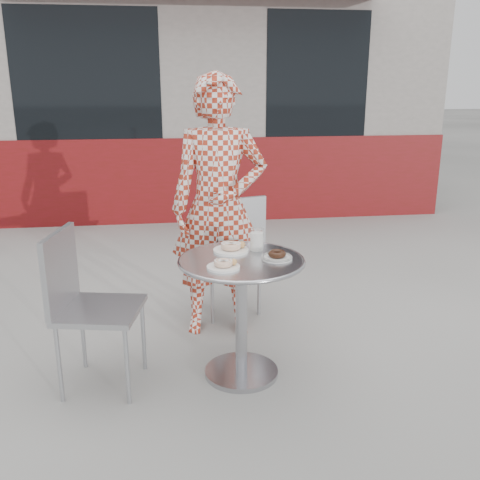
{
  "coord_description": "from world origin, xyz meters",
  "views": [
    {
      "loc": [
        -0.36,
        -2.67,
        1.62
      ],
      "look_at": [
        0.03,
        0.17,
        0.77
      ],
      "focal_mm": 40.0,
      "sensor_mm": 36.0,
      "label": 1
    }
  ],
  "objects": [
    {
      "name": "ground",
      "position": [
        0.0,
        0.0,
        0.0
      ],
      "size": [
        60.0,
        60.0,
        0.0
      ],
      "primitive_type": "plane",
      "color": "#A19E99",
      "rests_on": "ground"
    },
    {
      "name": "chair_far",
      "position": [
        0.04,
        0.95,
        0.27
      ],
      "size": [
        0.52,
        0.52,
        0.88
      ],
      "rotation": [
        0.0,
        0.0,
        3.42
      ],
      "color": "#A7AAAF",
      "rests_on": "ground"
    },
    {
      "name": "storefront",
      "position": [
        -0.0,
        5.56,
        1.49
      ],
      "size": [
        6.02,
        4.55,
        3.0
      ],
      "color": "gray",
      "rests_on": "ground"
    },
    {
      "name": "plate_near",
      "position": [
        -0.09,
        -0.09,
        0.72
      ],
      "size": [
        0.17,
        0.17,
        0.05
      ],
      "rotation": [
        0.0,
        0.0,
        -0.2
      ],
      "color": "white",
      "rests_on": "bistro_table"
    },
    {
      "name": "bistro_table",
      "position": [
        0.02,
        0.04,
        0.53
      ],
      "size": [
        0.69,
        0.69,
        0.7
      ],
      "rotation": [
        0.0,
        0.0,
        0.16
      ],
      "color": "silver",
      "rests_on": "ground"
    },
    {
      "name": "chair_left",
      "position": [
        -0.76,
        0.04,
        0.27
      ],
      "size": [
        0.49,
        0.49,
        0.88
      ],
      "rotation": [
        0.0,
        0.0,
        1.37
      ],
      "color": "#A7AAAF",
      "rests_on": "ground"
    },
    {
      "name": "seated_person",
      "position": [
        -0.04,
        0.66,
        0.84
      ],
      "size": [
        0.66,
        0.47,
        1.69
      ],
      "primitive_type": "imported",
      "rotation": [
        0.0,
        0.0,
        -0.11
      ],
      "color": "maroon",
      "rests_on": "ground"
    },
    {
      "name": "plate_far",
      "position": [
        -0.02,
        0.18,
        0.72
      ],
      "size": [
        0.2,
        0.2,
        0.05
      ],
      "rotation": [
        0.0,
        0.0,
        -0.13
      ],
      "color": "white",
      "rests_on": "bistro_table"
    },
    {
      "name": "milk_cup",
      "position": [
        0.13,
        0.19,
        0.76
      ],
      "size": [
        0.08,
        0.08,
        0.13
      ],
      "rotation": [
        0.0,
        0.0,
        0.14
      ],
      "color": "white",
      "rests_on": "bistro_table"
    },
    {
      "name": "plate_checker",
      "position": [
        0.21,
        0.02,
        0.71
      ],
      "size": [
        0.17,
        0.17,
        0.04
      ],
      "rotation": [
        0.0,
        0.0,
        -0.07
      ],
      "color": "white",
      "rests_on": "bistro_table"
    }
  ]
}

